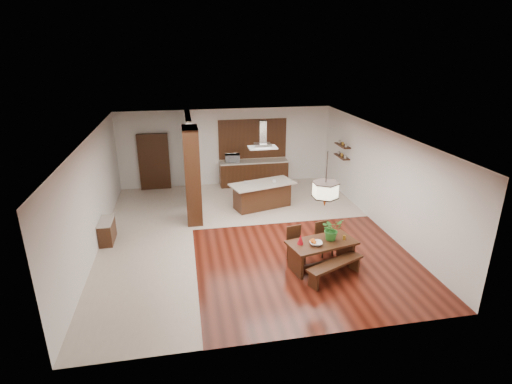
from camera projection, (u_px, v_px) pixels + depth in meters
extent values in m
plane|color=#3A120A|center=(246.00, 233.00, 11.49)|extent=(9.00, 9.00, 0.00)
cube|color=white|center=(245.00, 134.00, 10.48)|extent=(8.00, 9.00, 0.04)
cube|color=silver|center=(226.00, 147.00, 15.14)|extent=(8.00, 0.04, 2.90)
cube|color=silver|center=(287.00, 271.00, 6.84)|extent=(8.00, 0.04, 2.90)
cube|color=silver|center=(92.00, 195.00, 10.29)|extent=(0.04, 9.00, 2.90)
cube|color=silver|center=(380.00, 178.00, 11.68)|extent=(0.04, 9.00, 2.90)
cube|color=beige|center=(148.00, 241.00, 11.01)|extent=(2.50, 9.00, 0.01)
cube|color=beige|center=(269.00, 199.00, 14.01)|extent=(5.50, 4.00, 0.01)
cube|color=#3B180E|center=(245.00, 134.00, 10.49)|extent=(8.00, 9.00, 0.02)
cube|color=black|center=(192.00, 176.00, 11.85)|extent=(0.45, 1.00, 2.90)
cube|color=silver|center=(190.00, 157.00, 13.79)|extent=(0.18, 2.40, 2.90)
cube|color=black|center=(107.00, 231.00, 10.90)|extent=(0.37, 0.88, 0.63)
cube|color=black|center=(154.00, 162.00, 14.71)|extent=(1.10, 0.20, 2.10)
cube|color=black|center=(254.00, 173.00, 15.38)|extent=(2.60, 0.60, 0.90)
cube|color=#BCB3A5|center=(254.00, 161.00, 15.21)|extent=(2.60, 0.62, 0.05)
cube|color=#97602D|center=(252.00, 139.00, 15.17)|extent=(2.60, 0.08, 1.50)
cube|color=black|center=(342.00, 157.00, 14.07)|extent=(0.26, 0.90, 0.04)
cube|color=black|center=(343.00, 145.00, 13.93)|extent=(0.26, 0.90, 0.04)
cube|color=black|center=(322.00, 243.00, 9.54)|extent=(1.77, 1.16, 0.05)
cube|color=black|center=(296.00, 261.00, 9.39)|extent=(0.22, 0.65, 0.62)
cube|color=black|center=(345.00, 250.00, 9.93)|extent=(0.22, 0.65, 0.62)
imported|color=#286F25|center=(332.00, 229.00, 9.56)|extent=(0.59, 0.54, 0.54)
imported|color=beige|center=(316.00, 243.00, 9.37)|extent=(0.35, 0.35, 0.07)
cone|color=#AF0C17|center=(300.00, 239.00, 9.38)|extent=(0.17, 0.17, 0.24)
cylinder|color=gold|center=(344.00, 237.00, 9.63)|extent=(0.10, 0.10, 0.11)
cube|color=black|center=(262.00, 196.00, 13.20)|extent=(1.94, 1.16, 0.82)
cube|color=#BCB3A5|center=(263.00, 184.00, 13.01)|extent=(2.27, 1.46, 0.05)
imported|color=white|center=(274.00, 181.00, 13.01)|extent=(0.17, 0.17, 0.10)
imported|color=#B7B9BE|center=(232.00, 158.00, 15.01)|extent=(0.55, 0.39, 0.30)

